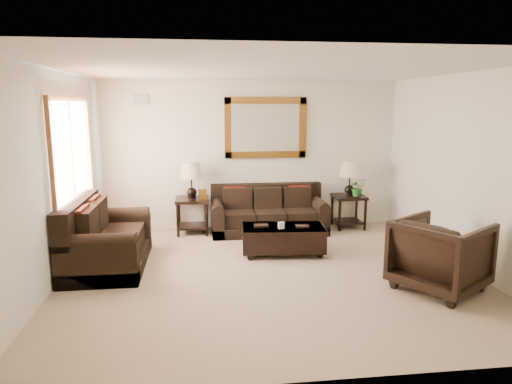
{
  "coord_description": "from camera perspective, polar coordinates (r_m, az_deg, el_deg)",
  "views": [
    {
      "loc": [
        -0.91,
        -5.84,
        2.25
      ],
      "look_at": [
        -0.11,
        0.6,
        1.02
      ],
      "focal_mm": 32.0,
      "sensor_mm": 36.0,
      "label": 1
    }
  ],
  "objects": [
    {
      "name": "room",
      "position": [
        5.97,
        1.74,
        2.08
      ],
      "size": [
        5.51,
        5.01,
        2.71
      ],
      "color": "gray",
      "rests_on": "ground"
    },
    {
      "name": "window",
      "position": [
        7.0,
        -21.93,
        4.24
      ],
      "size": [
        0.07,
        1.96,
        1.66
      ],
      "color": "white",
      "rests_on": "room"
    },
    {
      "name": "mirror",
      "position": [
        8.4,
        1.21,
        8.02
      ],
      "size": [
        1.5,
        0.06,
        1.1
      ],
      "color": "#512C10",
      "rests_on": "room"
    },
    {
      "name": "air_vent",
      "position": [
        8.38,
        -14.16,
        11.12
      ],
      "size": [
        0.25,
        0.02,
        0.18
      ],
      "primitive_type": "cube",
      "color": "#999999",
      "rests_on": "room"
    },
    {
      "name": "sofa",
      "position": [
        8.25,
        1.54,
        -2.9
      ],
      "size": [
        2.04,
        0.88,
        0.84
      ],
      "color": "black",
      "rests_on": "room"
    },
    {
      "name": "loveseat",
      "position": [
        6.81,
        -18.54,
        -5.98
      ],
      "size": [
        1.02,
        1.72,
        0.97
      ],
      "rotation": [
        0.0,
        0.0,
        1.57
      ],
      "color": "black",
      "rests_on": "room"
    },
    {
      "name": "end_table_left",
      "position": [
        8.13,
        -8.04,
        0.59
      ],
      "size": [
        0.58,
        0.58,
        1.27
      ],
      "color": "black",
      "rests_on": "room"
    },
    {
      "name": "end_table_right",
      "position": [
        8.59,
        11.59,
        0.87
      ],
      "size": [
        0.56,
        0.56,
        1.24
      ],
      "color": "black",
      "rests_on": "room"
    },
    {
      "name": "coffee_table",
      "position": [
        7.05,
        3.39,
        -5.61
      ],
      "size": [
        1.32,
        0.78,
        0.54
      ],
      "rotation": [
        0.0,
        0.0,
        -0.08
      ],
      "color": "black",
      "rests_on": "room"
    },
    {
      "name": "armchair",
      "position": [
        6.07,
        22.09,
        -6.9
      ],
      "size": [
        1.27,
        1.29,
        0.98
      ],
      "primitive_type": "imported",
      "rotation": [
        0.0,
        0.0,
        2.15
      ],
      "color": "black",
      "rests_on": "floor"
    },
    {
      "name": "potted_plant",
      "position": [
        8.55,
        12.57,
        0.33
      ],
      "size": [
        0.3,
        0.34,
        0.26
      ],
      "primitive_type": "imported",
      "rotation": [
        0.0,
        0.0,
        -0.03
      ],
      "color": "#21571E",
      "rests_on": "end_table_right"
    }
  ]
}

